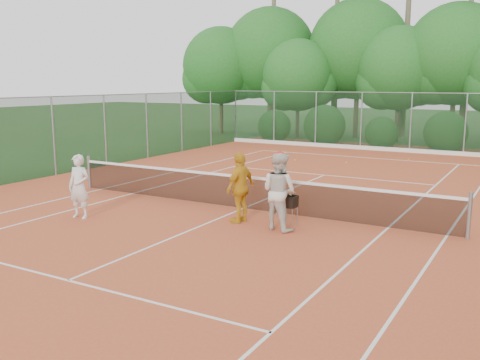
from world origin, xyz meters
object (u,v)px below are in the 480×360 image
player_white (79,186)px  player_yellow (240,188)px  player_center_grp (279,191)px  ball_hopper (289,202)px

player_white → player_yellow: 4.26m
player_center_grp → player_yellow: 1.16m
player_center_grp → player_yellow: (-1.15, 0.13, -0.05)m
player_yellow → player_center_grp: bearing=89.8°
player_white → player_yellow: size_ratio=0.94×
player_white → ball_hopper: (5.15, 1.99, -0.23)m
player_yellow → ball_hopper: (1.25, 0.25, -0.29)m
player_center_grp → ball_hopper: player_center_grp is taller
player_yellow → player_white: bearing=-59.6°
ball_hopper → player_yellow: bearing=-164.4°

